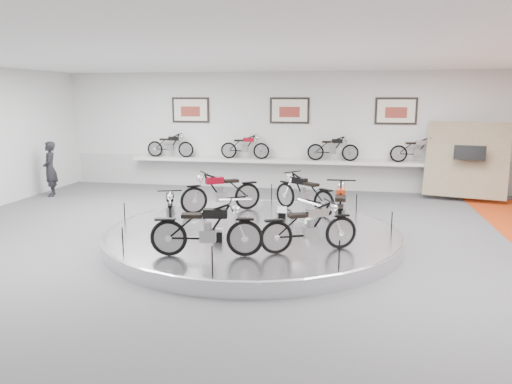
% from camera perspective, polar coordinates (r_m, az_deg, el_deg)
% --- Properties ---
extents(floor, '(16.00, 16.00, 0.00)m').
position_cam_1_polar(floor, '(10.76, -0.67, -6.24)').
color(floor, '#535355').
rests_on(floor, ground).
extents(ceiling, '(16.00, 16.00, 0.00)m').
position_cam_1_polar(ceiling, '(10.32, -0.72, 15.52)').
color(ceiling, white).
rests_on(ceiling, wall_back).
extents(wall_back, '(16.00, 0.00, 16.00)m').
position_cam_1_polar(wall_back, '(17.24, 3.84, 6.95)').
color(wall_back, silver).
rests_on(wall_back, floor).
extents(wall_front, '(16.00, 0.00, 16.00)m').
position_cam_1_polar(wall_front, '(3.85, -21.45, -7.40)').
color(wall_front, silver).
rests_on(wall_front, floor).
extents(dado_band, '(15.68, 0.04, 1.10)m').
position_cam_1_polar(dado_band, '(17.38, 3.77, 2.17)').
color(dado_band, '#BCBCBA').
rests_on(dado_band, floor).
extents(display_platform, '(6.40, 6.40, 0.30)m').
position_cam_1_polar(display_platform, '(11.00, -0.37, -5.04)').
color(display_platform, silver).
rests_on(display_platform, floor).
extents(platform_rim, '(6.40, 6.40, 0.10)m').
position_cam_1_polar(platform_rim, '(10.96, -0.37, -4.44)').
color(platform_rim, '#B2B2BA').
rests_on(platform_rim, display_platform).
extents(shelf, '(11.00, 0.55, 0.10)m').
position_cam_1_polar(shelf, '(17.04, 3.68, 3.53)').
color(shelf, silver).
rests_on(shelf, wall_back).
extents(poster_left, '(1.35, 0.06, 0.88)m').
position_cam_1_polar(poster_left, '(17.92, -7.48, 9.27)').
color(poster_left, white).
rests_on(poster_left, wall_back).
extents(poster_center, '(1.35, 0.06, 0.88)m').
position_cam_1_polar(poster_center, '(17.17, 3.86, 9.28)').
color(poster_center, white).
rests_on(poster_center, wall_back).
extents(poster_right, '(1.35, 0.06, 0.88)m').
position_cam_1_polar(poster_right, '(17.12, 15.71, 8.90)').
color(poster_right, white).
rests_on(poster_right, wall_back).
extents(display_panel, '(2.56, 1.52, 2.30)m').
position_cam_1_polar(display_panel, '(16.69, 22.92, 3.41)').
color(display_panel, gray).
rests_on(display_panel, floor).
extents(shelf_bike_a, '(1.22, 0.43, 0.73)m').
position_cam_1_polar(shelf_bike_a, '(17.98, -9.77, 5.11)').
color(shelf_bike_a, black).
rests_on(shelf_bike_a, shelf).
extents(shelf_bike_b, '(1.22, 0.43, 0.73)m').
position_cam_1_polar(shelf_bike_b, '(17.24, -1.28, 5.02)').
color(shelf_bike_b, maroon).
rests_on(shelf_bike_b, shelf).
extents(shelf_bike_c, '(1.22, 0.43, 0.73)m').
position_cam_1_polar(shelf_bike_c, '(16.89, 8.78, 4.78)').
color(shelf_bike_c, black).
rests_on(shelf_bike_c, shelf).
extents(shelf_bike_d, '(1.22, 0.43, 0.73)m').
position_cam_1_polar(shelf_bike_d, '(17.02, 17.92, 4.43)').
color(shelf_bike_d, '#AAABAF').
rests_on(shelf_bike_d, shelf).
extents(bike_a, '(0.65, 1.84, 1.08)m').
position_cam_1_polar(bike_a, '(10.74, 9.61, -1.79)').
color(bike_a, '#B32C10').
rests_on(bike_a, display_platform).
extents(bike_b, '(1.69, 1.52, 0.99)m').
position_cam_1_polar(bike_b, '(12.56, 5.51, -0.06)').
color(bike_b, black).
rests_on(bike_b, display_platform).
extents(bike_c, '(1.83, 1.49, 1.05)m').
position_cam_1_polar(bike_c, '(12.52, -4.01, 0.06)').
color(bike_c, maroon).
rests_on(bike_c, display_platform).
extents(bike_d, '(1.03, 1.62, 0.90)m').
position_cam_1_polar(bike_d, '(11.28, -9.78, -1.66)').
color(bike_d, black).
rests_on(bike_d, display_platform).
extents(bike_e, '(1.82, 0.89, 1.03)m').
position_cam_1_polar(bike_e, '(9.06, -5.68, -4.22)').
color(bike_e, black).
rests_on(bike_e, display_platform).
extents(bike_f, '(1.71, 1.21, 0.95)m').
position_cam_1_polar(bike_f, '(9.37, 6.11, -3.96)').
color(bike_f, '#AAABAF').
rests_on(bike_f, display_platform).
extents(visitor, '(0.68, 0.77, 1.76)m').
position_cam_1_polar(visitor, '(17.33, -22.47, 2.45)').
color(visitor, black).
rests_on(visitor, floor).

